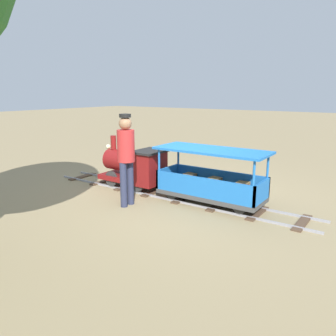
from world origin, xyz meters
The scene contains 5 objects.
ground_plane centered at (0.00, 0.00, 0.00)m, with size 60.00×60.00×0.00m, color #8C7A56.
track centered at (0.00, 0.29, 0.02)m, with size 0.74×5.70×0.04m.
locomotive centered at (0.00, 1.15, 0.48)m, with size 0.70×1.45×1.03m.
passenger_car centered at (0.00, -0.61, 0.42)m, with size 0.80×2.00×0.97m.
conductor_person centered at (-0.89, 0.58, 0.96)m, with size 0.30×0.30×1.62m.
Camera 1 is at (-5.12, -3.24, 1.99)m, focal length 35.56 mm.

